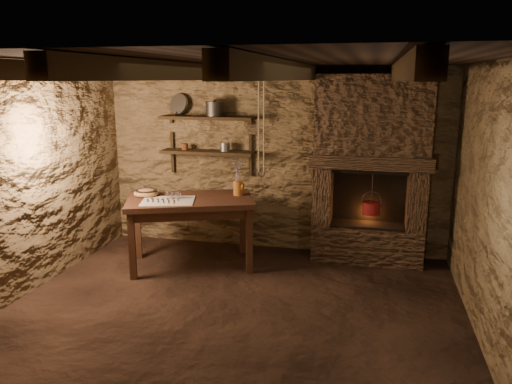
% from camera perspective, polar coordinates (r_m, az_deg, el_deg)
% --- Properties ---
extents(floor, '(4.50, 4.50, 0.00)m').
position_cam_1_polar(floor, '(5.07, -2.69, -13.48)').
color(floor, black).
rests_on(floor, ground).
extents(back_wall, '(4.50, 0.04, 2.40)m').
position_cam_1_polar(back_wall, '(6.57, 1.99, 3.67)').
color(back_wall, '#503C25').
rests_on(back_wall, floor).
extents(front_wall, '(4.50, 0.04, 2.40)m').
position_cam_1_polar(front_wall, '(2.88, -14.04, -8.85)').
color(front_wall, '#503C25').
rests_on(front_wall, floor).
extents(left_wall, '(0.04, 4.00, 2.40)m').
position_cam_1_polar(left_wall, '(5.70, -25.14, 1.04)').
color(left_wall, '#503C25').
rests_on(left_wall, floor).
extents(right_wall, '(0.04, 4.00, 2.40)m').
position_cam_1_polar(right_wall, '(4.59, 25.25, -1.57)').
color(right_wall, '#503C25').
rests_on(right_wall, floor).
extents(ceiling, '(4.50, 4.00, 0.04)m').
position_cam_1_polar(ceiling, '(4.55, -3.01, 14.77)').
color(ceiling, black).
rests_on(ceiling, back_wall).
extents(beam_far_left, '(0.14, 3.95, 0.16)m').
position_cam_1_polar(beam_far_left, '(5.17, -19.62, 12.83)').
color(beam_far_left, black).
rests_on(beam_far_left, ceiling).
extents(beam_mid_left, '(0.14, 3.95, 0.16)m').
position_cam_1_polar(beam_mid_left, '(4.71, -9.02, 13.47)').
color(beam_mid_left, black).
rests_on(beam_mid_left, ceiling).
extents(beam_mid_right, '(0.14, 3.95, 0.16)m').
position_cam_1_polar(beam_mid_right, '(4.43, 3.40, 13.65)').
color(beam_mid_right, black).
rests_on(beam_mid_right, ceiling).
extents(beam_far_right, '(0.14, 3.95, 0.16)m').
position_cam_1_polar(beam_far_right, '(4.37, 16.78, 13.16)').
color(beam_far_right, black).
rests_on(beam_far_right, ceiling).
extents(shelf_lower, '(1.25, 0.30, 0.04)m').
position_cam_1_polar(shelf_lower, '(6.62, -5.54, 4.56)').
color(shelf_lower, black).
rests_on(shelf_lower, back_wall).
extents(shelf_upper, '(1.25, 0.30, 0.04)m').
position_cam_1_polar(shelf_upper, '(6.57, -5.62, 8.45)').
color(shelf_upper, black).
rests_on(shelf_upper, back_wall).
extents(hearth, '(1.43, 0.51, 2.30)m').
position_cam_1_polar(hearth, '(6.22, 12.95, 3.07)').
color(hearth, '#322319').
rests_on(hearth, floor).
extents(work_table, '(1.69, 1.33, 0.85)m').
position_cam_1_polar(work_table, '(6.12, -7.42, -4.27)').
color(work_table, black).
rests_on(work_table, floor).
extents(linen_cloth, '(0.71, 0.63, 0.01)m').
position_cam_1_polar(linen_cloth, '(5.90, -10.02, -1.01)').
color(linen_cloth, beige).
rests_on(linen_cloth, work_table).
extents(pewter_cutlery_row, '(0.54, 0.32, 0.01)m').
position_cam_1_polar(pewter_cutlery_row, '(5.88, -10.10, -0.96)').
color(pewter_cutlery_row, gray).
rests_on(pewter_cutlery_row, linen_cloth).
extents(drinking_glasses, '(0.19, 0.06, 0.08)m').
position_cam_1_polar(drinking_glasses, '(5.99, -9.43, -0.37)').
color(drinking_glasses, white).
rests_on(drinking_glasses, linen_cloth).
extents(stoneware_jug, '(0.14, 0.14, 0.41)m').
position_cam_1_polar(stoneware_jug, '(6.08, -2.05, 1.26)').
color(stoneware_jug, '#A45F1F').
rests_on(stoneware_jug, work_table).
extents(wooden_bowl, '(0.38, 0.38, 0.11)m').
position_cam_1_polar(wooden_bowl, '(6.21, -12.44, -0.14)').
color(wooden_bowl, '#A87C48').
rests_on(wooden_bowl, work_table).
extents(iron_stockpot, '(0.27, 0.27, 0.17)m').
position_cam_1_polar(iron_stockpot, '(6.53, -4.74, 9.36)').
color(iron_stockpot, '#33302D').
rests_on(iron_stockpot, shelf_upper).
extents(tin_pan, '(0.31, 0.22, 0.28)m').
position_cam_1_polar(tin_pan, '(6.80, -8.82, 9.87)').
color(tin_pan, gray).
rests_on(tin_pan, shelf_upper).
extents(small_kettle, '(0.17, 0.14, 0.17)m').
position_cam_1_polar(small_kettle, '(6.54, -3.57, 5.16)').
color(small_kettle, gray).
rests_on(small_kettle, shelf_lower).
extents(rusty_tin, '(0.09, 0.09, 0.08)m').
position_cam_1_polar(rusty_tin, '(6.72, -8.14, 5.15)').
color(rusty_tin, '#5B2B12').
rests_on(rusty_tin, shelf_lower).
extents(red_pot, '(0.26, 0.26, 0.54)m').
position_cam_1_polar(red_pot, '(6.27, 13.02, -1.70)').
color(red_pot, maroon).
rests_on(red_pot, hearth).
extents(hanging_ropes, '(0.08, 0.08, 1.20)m').
position_cam_1_polar(hanging_ropes, '(5.57, 0.61, 8.24)').
color(hanging_ropes, tan).
rests_on(hanging_ropes, ceiling).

